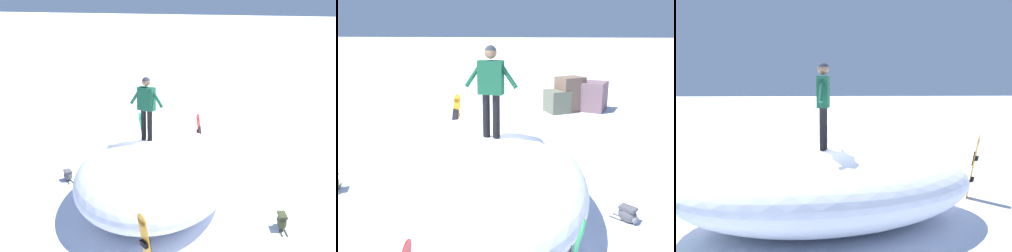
{
  "view_description": "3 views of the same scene",
  "coord_description": "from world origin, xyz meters",
  "views": [
    {
      "loc": [
        11.03,
        4.47,
        5.47
      ],
      "look_at": [
        0.4,
        0.51,
        2.11
      ],
      "focal_mm": 47.01,
      "sensor_mm": 36.0,
      "label": 1
    },
    {
      "loc": [
        -6.18,
        -1.02,
        3.74
      ],
      "look_at": [
        1.07,
        -0.32,
        1.7
      ],
      "focal_mm": 38.25,
      "sensor_mm": 36.0,
      "label": 2
    },
    {
      "loc": [
        0.09,
        -7.77,
        2.91
      ],
      "look_at": [
        0.94,
        0.81,
        2.03
      ],
      "focal_mm": 40.6,
      "sensor_mm": 36.0,
      "label": 3
    }
  ],
  "objects": [
    {
      "name": "backpack_far",
      "position": [
        0.34,
        -2.81,
        0.17
      ],
      "size": [
        0.5,
        0.55,
        0.33
      ],
      "color": "#4C4C51",
      "rests_on": "ground"
    },
    {
      "name": "ground",
      "position": [
        0.0,
        0.0,
        0.0
      ],
      "size": [
        240.0,
        240.0,
        0.0
      ],
      "primitive_type": "plane",
      "color": "white"
    },
    {
      "name": "snowboarder_standing",
      "position": [
        0.43,
        -0.1,
        2.71
      ],
      "size": [
        0.29,
        1.05,
        1.76
      ],
      "color": "black",
      "rests_on": "snow_mound"
    },
    {
      "name": "snowboard_tertiary_upright",
      "position": [
        4.42,
        1.59,
        0.89
      ],
      "size": [
        0.41,
        0.4,
        1.71
      ],
      "color": "orange",
      "rests_on": "ground"
    },
    {
      "name": "snow_mound",
      "position": [
        0.57,
        0.22,
        0.83
      ],
      "size": [
        7.16,
        5.48,
        1.65
      ],
      "primitive_type": "ellipsoid",
      "rotation": [
        0.0,
        0.0,
        0.22
      ],
      "color": "silver",
      "rests_on": "ground"
    },
    {
      "name": "rock_outcrop",
      "position": [
        10.11,
        -2.67,
        0.66
      ],
      "size": [
        2.22,
        3.02,
        1.56
      ],
      "color": "#616654",
      "rests_on": "ground"
    }
  ]
}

